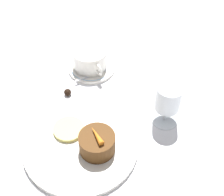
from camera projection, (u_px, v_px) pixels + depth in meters
ground_plane at (101, 138)px, 0.75m from camera, size 3.00×3.00×0.00m
dinner_plate at (81, 145)px, 0.73m from camera, size 0.27×0.27×0.01m
saucer at (92, 67)px, 0.92m from camera, size 0.14×0.14×0.01m
coffee_cup at (90, 58)px, 0.89m from camera, size 0.12×0.10×0.06m
spoon at (97, 73)px, 0.89m from camera, size 0.02×0.11×0.00m
wine_glass at (168, 100)px, 0.74m from camera, size 0.07×0.07×0.11m
dessert_cake at (97, 143)px, 0.69m from camera, size 0.08×0.08×0.05m
carrot_garnish at (97, 135)px, 0.67m from camera, size 0.05×0.01×0.01m
pineapple_slice at (69, 129)px, 0.74m from camera, size 0.07×0.07×0.01m
chocolate_truffle at (68, 92)px, 0.84m from camera, size 0.02×0.02×0.02m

